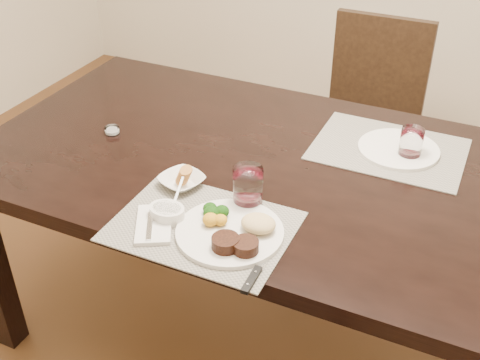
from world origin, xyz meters
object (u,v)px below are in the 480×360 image
at_px(cracker_bowl, 182,181).
at_px(far_plate, 398,149).
at_px(dinner_plate, 234,231).
at_px(steak_knife, 256,273).
at_px(chair_far, 369,112).
at_px(wine_glass_near, 248,188).

bearing_deg(cracker_bowl, far_plate, 41.28).
height_order(dinner_plate, steak_knife, dinner_plate).
height_order(chair_far, steak_knife, chair_far).
bearing_deg(cracker_bowl, wine_glass_near, 0.00).
relative_size(chair_far, cracker_bowl, 5.85).
relative_size(cracker_bowl, wine_glass_near, 1.37).
bearing_deg(far_plate, chair_far, 109.42).
bearing_deg(chair_far, wine_glass_near, -92.94).
distance_m(dinner_plate, steak_knife, 0.15).
bearing_deg(dinner_plate, cracker_bowl, 137.41).
relative_size(chair_far, steak_knife, 4.20).
distance_m(chair_far, wine_glass_near, 1.20).
bearing_deg(cracker_bowl, chair_far, 77.13).
bearing_deg(steak_knife, dinner_plate, 133.38).
distance_m(dinner_plate, wine_glass_near, 0.15).
xyz_separation_m(dinner_plate, far_plate, (0.28, 0.60, -0.01)).
height_order(chair_far, cracker_bowl, chair_far).
xyz_separation_m(dinner_plate, cracker_bowl, (-0.23, 0.14, 0.00)).
bearing_deg(cracker_bowl, steak_knife, -36.43).
xyz_separation_m(steak_knife, far_plate, (0.18, 0.71, 0.00)).
xyz_separation_m(chair_far, dinner_plate, (-0.03, -1.31, 0.27)).
bearing_deg(dinner_plate, far_plate, 53.70).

